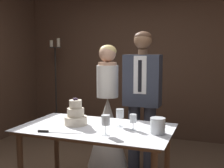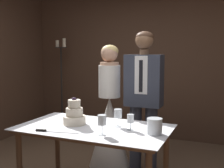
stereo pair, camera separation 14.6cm
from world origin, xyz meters
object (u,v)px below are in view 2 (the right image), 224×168
Objects in this scene: cake_table at (94,135)px; wine_glass_near at (118,114)px; groom at (144,93)px; candle_stand at (62,89)px; tiered_cake at (74,115)px; hurricane_candle at (155,127)px; bride at (109,122)px; wine_glass_middle at (131,119)px; wine_glass_far at (102,121)px; cake_knife at (49,131)px.

wine_glass_near is at bearing 26.00° from cake_table.
groom is 2.24m from candle_stand.
tiered_cake is 0.45m from wine_glass_near.
bride is (-0.84, 0.92, -0.25)m from hurricane_candle.
wine_glass_middle is 2.88m from candle_stand.
wine_glass_far is at bearing -28.55° from tiered_cake.
wine_glass_middle reaches higher than cake_knife.
candle_stand is at bearing 138.46° from hurricane_candle.
bride is at bearing 104.18° from cake_table.
cake_table is 8.22× the size of wine_glass_far.
hurricane_candle is 3.08m from candle_stand.
hurricane_candle is (0.42, 0.21, -0.06)m from wine_glass_far.
candle_stand is at bearing 142.55° from bride.
candle_stand is at bearing 135.90° from wine_glass_middle.
cake_table is 8.46× the size of wine_glass_near.
hurricane_candle is at bearing -41.54° from candle_stand.
hurricane_candle is at bearing -9.99° from wine_glass_middle.
hurricane_candle is at bearing -67.73° from groom.
wine_glass_far is at bearing -125.41° from wine_glass_middle.
hurricane_candle is at bearing -1.25° from tiered_cake.
tiered_cake is at bearing -53.94° from candle_stand.
bride is at bearing -37.45° from candle_stand.
cake_knife is 1.25m from bride.
cake_knife is 2.36× the size of wine_glass_near.
wine_glass_far is (-0.02, -0.32, -0.00)m from wine_glass_near.
wine_glass_middle is 1.04× the size of hurricane_candle.
cake_table is 5.41× the size of tiered_cake.
cake_table is 10.34× the size of hurricane_candle.
candle_stand is at bearing 129.79° from cake_table.
bride is 0.62m from groom.
groom is at bearing -0.06° from bride.
cake_knife is at bearing -168.29° from wine_glass_far.
cake_knife is (-0.08, -0.33, -0.09)m from tiered_cake.
groom reaches higher than cake_knife.
wine_glass_middle is 0.90m from groom.
wine_glass_middle reaches higher than hurricane_candle.
tiered_cake is at bearing 178.75° from hurricane_candle.
hurricane_candle is 0.09× the size of bride.
groom reaches higher than wine_glass_far.
wine_glass_near is 0.98m from bride.
wine_glass_far is 1.13m from groom.
wine_glass_near is (0.52, 0.42, 0.12)m from cake_knife.
hurricane_candle is at bearing -15.39° from wine_glass_near.
wine_glass_far reaches higher than cake_table.
cake_knife is 2.74m from candle_stand.
candle_stand is (-1.89, 2.25, -0.08)m from wine_glass_far.
groom is at bearing 112.27° from hurricane_candle.
wine_glass_far is at bearing -153.71° from hurricane_candle.
wine_glass_near is at bearing 11.63° from tiered_cake.
cake_table is 0.99m from groom.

